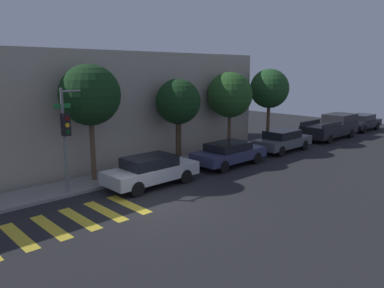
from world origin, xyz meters
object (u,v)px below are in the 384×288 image
object	(u,v)px
tree_near_corner	(90,95)
tree_behind_truck	(269,89)
sedan_far_end	(283,140)
tree_midblock	(178,102)
tree_far_end	(230,95)
sedan_near_corner	(151,170)
sedan_middle	(229,153)
traffic_light_pole	(73,121)
sedan_tail_of_row	(362,122)
pickup_truck	(332,127)

from	to	relation	value
tree_near_corner	tree_behind_truck	xyz separation A→B (m)	(13.86, 0.00, -0.20)
sedan_far_end	tree_midblock	world-z (taller)	tree_midblock
tree_behind_truck	tree_far_end	bearing A→B (deg)	180.00
sedan_near_corner	sedan_middle	world-z (taller)	sedan_near_corner
tree_near_corner	sedan_middle	bearing A→B (deg)	-18.09
traffic_light_pole	tree_midblock	world-z (taller)	tree_midblock
sedan_far_end	sedan_tail_of_row	size ratio (longest dim) A/B	0.99
sedan_near_corner	sedan_far_end	xyz separation A→B (m)	(10.66, -0.00, -0.00)
sedan_middle	pickup_truck	xyz separation A→B (m)	(12.00, 0.00, 0.20)
sedan_near_corner	sedan_middle	size ratio (longest dim) A/B	0.99
sedan_far_end	tree_far_end	distance (m)	4.55
traffic_light_pole	sedan_far_end	world-z (taller)	traffic_light_pole
traffic_light_pole	pickup_truck	xyz separation A→B (m)	(20.39, -1.26, -2.24)
sedan_far_end	tree_midblock	xyz separation A→B (m)	(-6.97, 2.29, 2.72)
sedan_middle	tree_midblock	bearing A→B (deg)	126.56
sedan_far_end	pickup_truck	world-z (taller)	pickup_truck
sedan_middle	tree_behind_truck	bearing A→B (deg)	18.47
pickup_truck	traffic_light_pole	bearing A→B (deg)	176.45
sedan_near_corner	tree_behind_truck	world-z (taller)	tree_behind_truck
traffic_light_pole	pickup_truck	bearing A→B (deg)	-3.55
sedan_tail_of_row	tree_far_end	size ratio (longest dim) A/B	0.87
tree_near_corner	tree_far_end	bearing A→B (deg)	0.00
sedan_far_end	tree_near_corner	distance (m)	12.94
sedan_far_end	tree_far_end	xyz separation A→B (m)	(-2.64, 2.29, 2.92)
sedan_near_corner	sedan_tail_of_row	bearing A→B (deg)	-0.00
sedan_tail_of_row	pickup_truck	bearing A→B (deg)	180.00
sedan_middle	tree_behind_truck	xyz separation A→B (m)	(6.86, 2.29, 3.19)
traffic_light_pole	tree_far_end	world-z (taller)	tree_far_end
tree_near_corner	tree_far_end	distance (m)	9.65
traffic_light_pole	sedan_near_corner	size ratio (longest dim) A/B	1.02
traffic_light_pole	sedan_middle	world-z (taller)	traffic_light_pole
sedan_near_corner	sedan_middle	bearing A→B (deg)	-0.00
sedan_near_corner	pickup_truck	size ratio (longest dim) A/B	0.78
sedan_middle	sedan_far_end	size ratio (longest dim) A/B	1.02
tree_near_corner	tree_behind_truck	distance (m)	13.87
sedan_far_end	pickup_truck	xyz separation A→B (m)	(6.73, 0.00, 0.17)
tree_near_corner	tree_far_end	world-z (taller)	tree_near_corner
sedan_near_corner	tree_far_end	bearing A→B (deg)	15.95
sedan_middle	sedan_far_end	bearing A→B (deg)	0.00
tree_midblock	traffic_light_pole	bearing A→B (deg)	-171.29
sedan_middle	tree_behind_truck	world-z (taller)	tree_behind_truck
sedan_near_corner	tree_far_end	xyz separation A→B (m)	(8.01, 2.29, 2.91)
tree_behind_truck	pickup_truck	bearing A→B (deg)	-23.99
tree_midblock	tree_behind_truck	size ratio (longest dim) A/B	0.90
sedan_far_end	pickup_truck	bearing A→B (deg)	0.00
sedan_far_end	tree_behind_truck	world-z (taller)	tree_behind_truck
sedan_far_end	tree_midblock	distance (m)	7.83
sedan_tail_of_row	tree_near_corner	bearing A→B (deg)	174.67
sedan_middle	tree_far_end	world-z (taller)	tree_far_end
sedan_near_corner	pickup_truck	distance (m)	17.38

